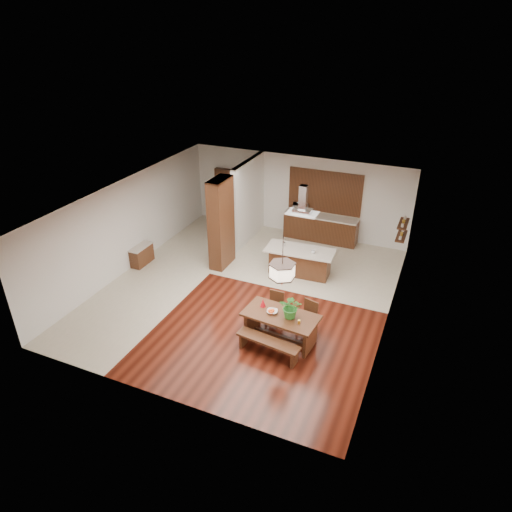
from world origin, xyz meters
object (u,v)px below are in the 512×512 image
at_px(hallway_console, 142,255).
at_px(fruit_bowl, 272,312).
at_px(dining_chair_left, 274,309).
at_px(island_cup, 313,252).
at_px(dining_table, 281,321).
at_px(dining_bench, 268,348).
at_px(pendant_lantern, 283,261).
at_px(foliage_plant, 291,307).
at_px(dining_chair_right, 307,319).
at_px(kitchen_island, 300,261).
at_px(microwave, 300,208).
at_px(range_hood, 303,200).

relative_size(hallway_console, fruit_bowl, 3.34).
bearing_deg(fruit_bowl, dining_chair_left, 106.23).
relative_size(dining_chair_left, island_cup, 7.24).
xyz_separation_m(dining_table, dining_bench, (-0.06, -0.66, -0.34)).
bearing_deg(dining_chair_left, pendant_lantern, -55.90).
xyz_separation_m(dining_table, island_cup, (-0.17, 3.20, 0.35)).
relative_size(foliage_plant, island_cup, 4.82).
distance_m(dining_chair_right, kitchen_island, 3.01).
xyz_separation_m(island_cup, microwave, (-1.32, 2.74, 0.19)).
relative_size(fruit_bowl, island_cup, 2.14).
bearing_deg(dining_chair_right, kitchen_island, 126.78).
bearing_deg(pendant_lantern, microwave, 104.06).
xyz_separation_m(hallway_console, kitchen_island, (4.90, 1.41, 0.13)).
height_order(hallway_console, dining_chair_left, dining_chair_left).
xyz_separation_m(dining_chair_left, kitchen_island, (-0.20, 2.71, -0.00)).
bearing_deg(pendant_lantern, dining_chair_right, 45.20).
distance_m(dining_chair_left, fruit_bowl, 0.72).
height_order(dining_chair_left, kitchen_island, dining_chair_left).
xyz_separation_m(dining_bench, dining_chair_right, (0.57, 1.17, 0.23)).
height_order(dining_chair_right, kitchen_island, dining_chair_right).
relative_size(pendant_lantern, fruit_bowl, 4.97).
height_order(fruit_bowl, island_cup, island_cup).
relative_size(foliage_plant, kitchen_island, 0.28).
relative_size(foliage_plant, fruit_bowl, 2.25).
height_order(dining_bench, dining_chair_left, dining_chair_left).
xyz_separation_m(dining_table, dining_chair_right, (0.51, 0.51, -0.11)).
xyz_separation_m(dining_chair_left, island_cup, (0.23, 2.60, 0.47)).
distance_m(dining_table, dining_chair_right, 0.73).
xyz_separation_m(hallway_console, range_hood, (4.90, 1.42, 2.15)).
relative_size(hallway_console, range_hood, 0.98).
bearing_deg(dining_chair_right, dining_bench, -100.91).
bearing_deg(island_cup, dining_chair_left, -95.11).
distance_m(foliage_plant, island_cup, 3.23).
height_order(dining_table, island_cup, island_cup).
height_order(dining_chair_right, pendant_lantern, pendant_lantern).
bearing_deg(hallway_console, microwave, 45.19).
height_order(pendant_lantern, fruit_bowl, pendant_lantern).
bearing_deg(pendant_lantern, hallway_console, 160.92).
height_order(foliage_plant, fruit_bowl, foliage_plant).
bearing_deg(dining_chair_left, island_cup, 85.22).
xyz_separation_m(dining_bench, fruit_bowl, (-0.16, 0.65, 0.57)).
distance_m(island_cup, microwave, 3.05).
bearing_deg(fruit_bowl, dining_chair_right, 35.23).
height_order(dining_table, foliage_plant, foliage_plant).
relative_size(dining_bench, island_cup, 12.89).
height_order(dining_table, microwave, microwave).
height_order(dining_bench, island_cup, island_cup).
bearing_deg(microwave, dining_table, -91.95).
distance_m(hallway_console, pendant_lantern, 6.13).
bearing_deg(microwave, dining_chair_left, -94.51).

